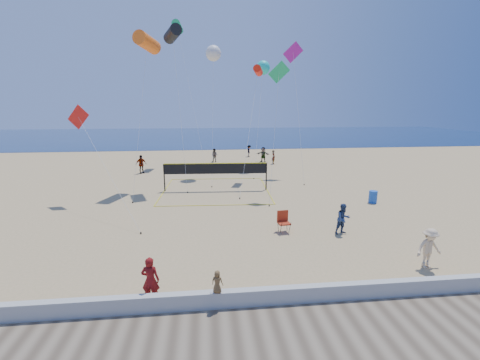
{
  "coord_description": "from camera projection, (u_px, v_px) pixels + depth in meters",
  "views": [
    {
      "loc": [
        -1.74,
        -12.69,
        6.7
      ],
      "look_at": [
        -0.14,
        2.0,
        3.27
      ],
      "focal_mm": 24.0,
      "sensor_mm": 36.0,
      "label": 1
    }
  ],
  "objects": [
    {
      "name": "kite_8",
      "position": [
        178.0,
        27.0,
        35.22
      ],
      "size": [
        3.38,
        7.53,
        15.75
      ],
      "rotation": [
        0.0,
        0.0,
        -0.11
      ],
      "color": "#20BD62",
      "rests_on": "ground"
    },
    {
      "name": "far_person_2",
      "position": [
        273.0,
        157.0,
        37.68
      ],
      "size": [
        0.45,
        0.63,
        1.62
      ],
      "primitive_type": "imported",
      "rotation": [
        0.0,
        0.0,
        1.68
      ],
      "color": "gray",
      "rests_on": "ground"
    },
    {
      "name": "camp_chair",
      "position": [
        283.0,
        220.0,
        17.38
      ],
      "size": [
        0.68,
        0.82,
        1.28
      ],
      "rotation": [
        0.0,
        0.0,
        0.11
      ],
      "color": "#9F2812",
      "rests_on": "ground"
    },
    {
      "name": "far_person_4",
      "position": [
        249.0,
        151.0,
        43.16
      ],
      "size": [
        0.65,
        1.03,
        1.53
      ],
      "primitive_type": "imported",
      "rotation": [
        0.0,
        0.0,
        1.49
      ],
      "color": "gray",
      "rests_on": "ground"
    },
    {
      "name": "kite_6",
      "position": [
        213.0,
        53.0,
        30.24
      ],
      "size": [
        1.86,
        6.95,
        12.25
      ],
      "rotation": [
        0.0,
        0.0,
        -0.35
      ],
      "color": "silver",
      "rests_on": "ground"
    },
    {
      "name": "far_person_0",
      "position": [
        141.0,
        164.0,
        32.4
      ],
      "size": [
        1.17,
        0.95,
        1.87
      ],
      "primitive_type": "imported",
      "rotation": [
        0.0,
        0.0,
        0.53
      ],
      "color": "gray",
      "rests_on": "ground"
    },
    {
      "name": "toddler",
      "position": [
        217.0,
        282.0,
        10.64
      ],
      "size": [
        0.45,
        0.37,
        0.79
      ],
      "primitive_type": "imported",
      "rotation": [
        0.0,
        0.0,
        2.8
      ],
      "color": "brown",
      "rests_on": "seawall"
    },
    {
      "name": "kite_2",
      "position": [
        258.0,
        71.0,
        28.52
      ],
      "size": [
        3.02,
        8.02,
        10.21
      ],
      "rotation": [
        0.0,
        0.0,
        -0.3
      ],
      "color": "#FF200C",
      "rests_on": "ground"
    },
    {
      "name": "kite_5",
      "position": [
        294.0,
        58.0,
        30.44
      ],
      "size": [
        1.99,
        5.86,
        12.66
      ],
      "rotation": [
        0.0,
        0.0,
        0.17
      ],
      "color": "#B91B97",
      "rests_on": "ground"
    },
    {
      "name": "trash_barrel",
      "position": [
        373.0,
        197.0,
        22.62
      ],
      "size": [
        0.71,
        0.71,
        0.85
      ],
      "primitive_type": "cylinder",
      "rotation": [
        0.0,
        0.0,
        -0.29
      ],
      "color": "blue",
      "rests_on": "ground"
    },
    {
      "name": "bystander_b",
      "position": [
        429.0,
        248.0,
        13.46
      ],
      "size": [
        1.18,
        0.75,
        1.74
      ],
      "primitive_type": "imported",
      "rotation": [
        0.0,
        0.0,
        0.1
      ],
      "color": "beige",
      "rests_on": "ground"
    },
    {
      "name": "boardwalk",
      "position": [
        271.0,
        346.0,
        9.15
      ],
      "size": [
        32.0,
        3.6,
        0.03
      ],
      "primitive_type": "cube",
      "color": "#776751",
      "rests_on": "ground"
    },
    {
      "name": "far_person_1",
      "position": [
        263.0,
        154.0,
        39.07
      ],
      "size": [
        1.71,
        1.33,
        1.81
      ],
      "primitive_type": "imported",
      "rotation": [
        0.0,
        0.0,
        -0.55
      ],
      "color": "gray",
      "rests_on": "ground"
    },
    {
      "name": "bystander_a",
      "position": [
        343.0,
        219.0,
        17.05
      ],
      "size": [
        0.93,
        0.79,
        1.66
      ],
      "primitive_type": "imported",
      "rotation": [
        0.0,
        0.0,
        0.22
      ],
      "color": "navy",
      "rests_on": "ground"
    },
    {
      "name": "seawall",
      "position": [
        260.0,
        297.0,
        11.02
      ],
      "size": [
        32.0,
        0.3,
        0.6
      ],
      "primitive_type": "cube",
      "color": "#AAABA6",
      "rests_on": "ground"
    },
    {
      "name": "volleyball_net",
      "position": [
        216.0,
        172.0,
        25.72
      ],
      "size": [
        8.81,
        8.66,
        2.25
      ],
      "rotation": [
        0.0,
        0.0,
        -0.05
      ],
      "color": "black",
      "rests_on": "ground"
    },
    {
      "name": "far_person_3",
      "position": [
        215.0,
        155.0,
        38.95
      ],
      "size": [
        0.96,
        0.86,
        1.62
      ],
      "primitive_type": "imported",
      "rotation": [
        0.0,
        0.0,
        -0.38
      ],
      "color": "gray",
      "rests_on": "ground"
    },
    {
      "name": "kite_3",
      "position": [
        81.0,
        122.0,
        21.72
      ],
      "size": [
        5.94,
        7.23,
        6.8
      ],
      "rotation": [
        0.0,
        0.0,
        -0.15
      ],
      "color": "red",
      "rests_on": "ground"
    },
    {
      "name": "kite_0",
      "position": [
        147.0,
        43.0,
        24.77
      ],
      "size": [
        1.91,
        6.23,
        12.18
      ],
      "rotation": [
        0.0,
        0.0,
        -0.32
      ],
      "color": "orange",
      "rests_on": "ground"
    },
    {
      "name": "kite_4",
      "position": [
        278.0,
        80.0,
        23.03
      ],
      "size": [
        2.0,
        3.42,
        9.85
      ],
      "rotation": [
        0.0,
        0.0,
        0.04
      ],
      "color": "#20BD62",
      "rests_on": "ground"
    },
    {
      "name": "kite_1",
      "position": [
        173.0,
        34.0,
        24.98
      ],
      "size": [
        1.71,
        3.87,
        12.77
      ],
      "rotation": [
        0.0,
        0.0,
        0.37
      ],
      "color": "black",
      "rests_on": "ground"
    },
    {
      "name": "woman",
      "position": [
        150.0,
        280.0,
        11.02
      ],
      "size": [
        0.66,
        0.48,
        1.7
      ],
      "primitive_type": "imported",
      "rotation": [
        0.0,
        0.0,
        3.02
      ],
      "color": "maroon",
      "rests_on": "ground"
    },
    {
      "name": "kite_7",
      "position": [
        263.0,
        68.0,
        33.84
      ],
      "size": [
        2.69,
        7.09,
        11.35
      ],
      "rotation": [
        0.0,
        0.0,
        0.15
      ],
      "color": "#17D0BC",
      "rests_on": "ground"
    },
    {
      "name": "ocean",
      "position": [
        213.0,
        135.0,
        74.03
      ],
      "size": [
        140.0,
        50.0,
        0.03
      ],
      "primitive_type": "cube",
      "color": "#10254E",
      "rests_on": "ground"
    },
    {
      "name": "ground",
      "position": [
        248.0,
        263.0,
        13.99
      ],
      "size": [
        120.0,
        120.0,
        0.0
      ],
      "primitive_type": "plane",
      "color": "tan",
      "rests_on": "ground"
    }
  ]
}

